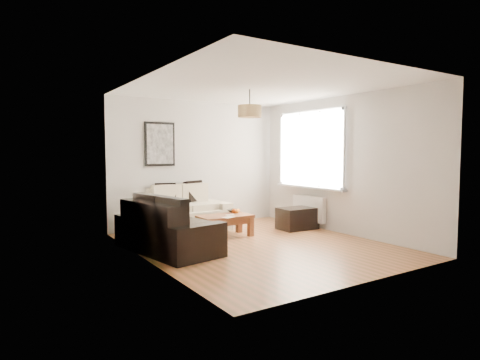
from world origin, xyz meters
TOP-DOWN VIEW (x-y plane):
  - floor at (0.00, 0.00)m, footprint 4.50×4.50m
  - ceiling at (0.00, 0.00)m, footprint 3.80×4.50m
  - wall_back at (0.00, 2.25)m, footprint 3.80×0.04m
  - wall_front at (0.00, -2.25)m, footprint 3.80×0.04m
  - wall_left at (-1.90, 0.00)m, footprint 0.04×4.50m
  - wall_right at (1.90, 0.00)m, footprint 0.04×4.50m
  - window_bay at (1.86, 0.80)m, footprint 0.14×1.90m
  - radiator at (1.82, 0.80)m, footprint 0.10×0.90m
  - poster at (-0.85, 2.22)m, footprint 0.62×0.04m
  - pendant_shade at (0.00, 0.30)m, footprint 0.40×0.40m
  - loveseat_cream at (-0.54, 1.78)m, footprint 1.73×0.99m
  - sofa_leather at (-1.43, 0.47)m, footprint 1.20×1.96m
  - coffee_table at (-0.14, 0.88)m, footprint 0.98×0.55m
  - ottoman at (1.45, 0.73)m, footprint 0.77×0.51m
  - cushion_left at (-0.84, 1.99)m, footprint 0.42×0.27m
  - cushion_right at (-0.22, 1.99)m, footprint 0.45×0.26m
  - fruit_bowl at (0.18, 1.11)m, footprint 0.26×0.26m
  - orange_a at (0.16, 0.94)m, footprint 0.07×0.07m
  - orange_b at (0.21, 0.99)m, footprint 0.08×0.08m
  - orange_c at (0.13, 0.99)m, footprint 0.11×0.11m
  - papers at (-0.22, 0.63)m, footprint 0.24×0.20m

SIDE VIEW (x-z plane):
  - floor at x=0.00m, z-range 0.00..0.00m
  - coffee_table at x=-0.14m, z-range 0.00..0.40m
  - ottoman at x=1.45m, z-range 0.00..0.43m
  - radiator at x=1.82m, z-range 0.12..0.64m
  - sofa_leather at x=-1.43m, z-range 0.00..0.79m
  - papers at x=-0.22m, z-range 0.40..0.40m
  - loveseat_cream at x=-0.54m, z-range 0.00..0.84m
  - fruit_bowl at x=0.18m, z-range 0.40..0.45m
  - orange_a at x=0.16m, z-range 0.40..0.47m
  - orange_b at x=0.21m, z-range 0.40..0.47m
  - orange_c at x=0.13m, z-range 0.39..0.48m
  - cushion_left at x=-0.84m, z-range 0.53..0.93m
  - cushion_right at x=-0.22m, z-range 0.53..0.96m
  - wall_back at x=0.00m, z-range 0.00..2.60m
  - wall_front at x=0.00m, z-range 0.00..2.60m
  - wall_left at x=-1.90m, z-range 0.00..2.60m
  - wall_right at x=1.90m, z-range 0.00..2.60m
  - window_bay at x=1.86m, z-range 0.80..2.40m
  - poster at x=-0.85m, z-range 1.26..2.13m
  - pendant_shade at x=0.00m, z-range 2.13..2.33m
  - ceiling at x=0.00m, z-range 2.60..2.60m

